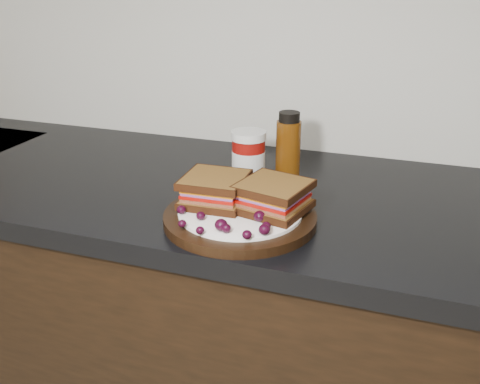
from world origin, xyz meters
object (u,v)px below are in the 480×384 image
at_px(sandwich_left, 215,189).
at_px(oil_bottle, 288,146).
at_px(plate, 240,218).
at_px(condiment_jar, 249,156).

xyz_separation_m(sandwich_left, oil_bottle, (0.08, 0.23, 0.02)).
xyz_separation_m(plate, condiment_jar, (-0.05, 0.21, 0.05)).
bearing_deg(oil_bottle, condiment_jar, -152.45).
bearing_deg(oil_bottle, sandwich_left, -109.67).
distance_m(plate, sandwich_left, 0.07).
relative_size(plate, sandwich_left, 2.43).
xyz_separation_m(plate, oil_bottle, (0.03, 0.25, 0.07)).
relative_size(sandwich_left, condiment_jar, 1.03).
distance_m(sandwich_left, condiment_jar, 0.19).
bearing_deg(plate, condiment_jar, 104.23).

